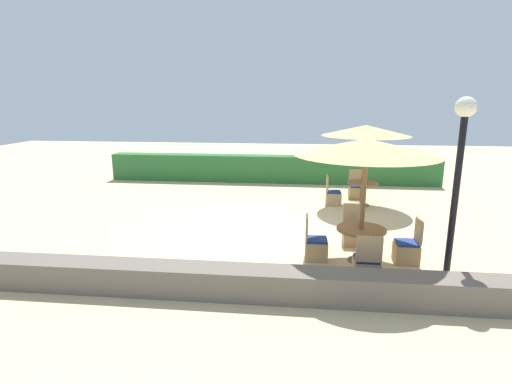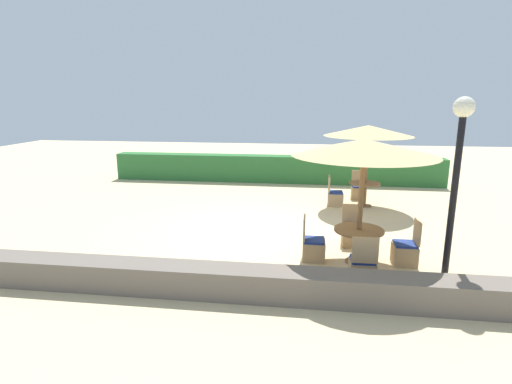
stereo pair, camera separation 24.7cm
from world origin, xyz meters
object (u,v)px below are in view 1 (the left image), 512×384
object	(u,v)px
parasol_back_right	(366,131)
patio_chair_front_right_east	(407,250)
lamp_post	(461,152)
round_table_front_right	(361,236)
patio_chair_back_right_west	(333,197)
patio_chair_front_right_south	(366,267)
patio_chair_front_right_west	(315,247)
round_table_back_right	(362,188)
patio_chair_back_right_north	(356,190)
parasol_front_right	(366,147)
patio_chair_front_right_north	(353,233)

from	to	relation	value
parasol_back_right	patio_chair_front_right_east	size ratio (longest dim) A/B	2.85
lamp_post	round_table_front_right	xyz separation A→B (m)	(-1.56, 0.49, -1.80)
patio_chair_back_right_west	patio_chair_front_right_south	world-z (taller)	same
patio_chair_front_right_west	patio_chair_front_right_south	size ratio (longest dim) A/B	1.00
round_table_back_right	patio_chair_front_right_west	world-z (taller)	patio_chair_front_right_west
lamp_post	round_table_front_right	world-z (taller)	lamp_post
patio_chair_back_right_north	round_table_front_right	size ratio (longest dim) A/B	0.93
lamp_post	patio_chair_front_right_west	bearing A→B (deg)	168.28
lamp_post	patio_chair_back_right_west	size ratio (longest dim) A/B	3.57
parasol_front_right	lamp_post	bearing A→B (deg)	-17.32
patio_chair_front_right_east	parasol_front_right	bearing A→B (deg)	92.74
patio_chair_back_right_west	parasol_back_right	bearing A→B (deg)	93.12
lamp_post	patio_chair_front_right_south	distance (m)	2.65
lamp_post	patio_chair_front_right_north	bearing A→B (deg)	137.02
patio_chair_front_right_west	patio_chair_front_right_south	world-z (taller)	same
lamp_post	parasol_back_right	distance (m)	5.08
patio_chair_front_right_east	lamp_post	bearing A→B (deg)	-131.08
patio_chair_front_right_west	patio_chair_back_right_west	bearing A→B (deg)	171.05
round_table_back_right	patio_chair_back_right_north	distance (m)	0.98
round_table_back_right	parasol_front_right	size ratio (longest dim) A/B	0.34
round_table_front_right	patio_chair_front_right_west	distance (m)	0.95
round_table_back_right	patio_chair_front_right_south	distance (m)	5.48
patio_chair_front_right_south	patio_chair_back_right_west	bearing A→B (deg)	92.01
lamp_post	patio_chair_front_right_east	bearing A→B (deg)	138.92
patio_chair_back_right_north	patio_chair_front_right_south	xyz separation A→B (m)	(-0.65, -6.36, 0.00)
patio_chair_front_right_east	patio_chair_front_right_north	bearing A→B (deg)	45.89
parasol_back_right	parasol_front_right	world-z (taller)	parasol_front_right
round_table_back_right	patio_chair_front_right_east	xyz separation A→B (m)	(0.26, -4.48, -0.30)
lamp_post	parasol_back_right	bearing A→B (deg)	99.84
patio_chair_back_right_north	parasol_front_right	distance (m)	5.88
patio_chair_front_right_east	patio_chair_front_right_west	xyz separation A→B (m)	(-1.86, -0.02, 0.00)
round_table_front_right	patio_chair_front_right_west	bearing A→B (deg)	178.40
round_table_front_right	patio_chair_front_right_west	xyz separation A→B (m)	(-0.91, 0.03, -0.29)
parasol_back_right	patio_chair_front_right_south	size ratio (longest dim) A/B	2.85
lamp_post	round_table_back_right	xyz separation A→B (m)	(-0.87, 5.01, -1.79)
parasol_back_right	lamp_post	bearing A→B (deg)	-80.16
lamp_post	patio_chair_back_right_west	xyz separation A→B (m)	(-1.76, 4.96, -2.09)
patio_chair_back_right_north	patio_chair_front_right_east	distance (m)	5.42
patio_chair_back_right_north	parasol_front_right	world-z (taller)	parasol_front_right
patio_chair_front_right_west	lamp_post	bearing A→B (deg)	78.28
patio_chair_back_right_north	parasol_front_right	size ratio (longest dim) A/B	0.33
patio_chair_front_right_east	patio_chair_front_right_west	distance (m)	1.86
patio_chair_back_right_west	parasol_front_right	size ratio (longest dim) A/B	0.33
patio_chair_back_right_north	round_table_front_right	bearing A→B (deg)	83.41
patio_chair_back_right_west	patio_chair_front_right_north	world-z (taller)	same
round_table_back_right	patio_chair_front_right_east	size ratio (longest dim) A/B	1.03
round_table_back_right	patio_chair_front_right_west	bearing A→B (deg)	-109.54
parasol_front_right	patio_chair_front_right_east	xyz separation A→B (m)	(0.95, 0.05, -2.09)
lamp_post	round_table_back_right	world-z (taller)	lamp_post
round_table_front_right	patio_chair_front_right_south	xyz separation A→B (m)	(-0.02, -0.91, -0.29)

